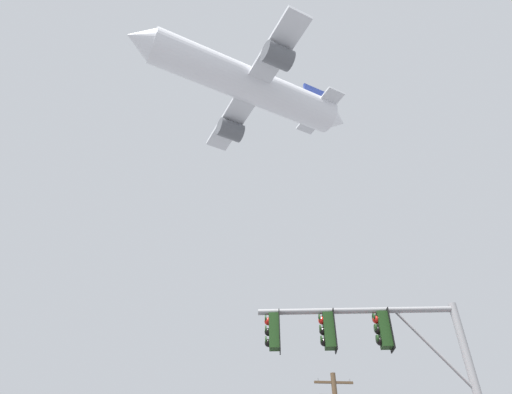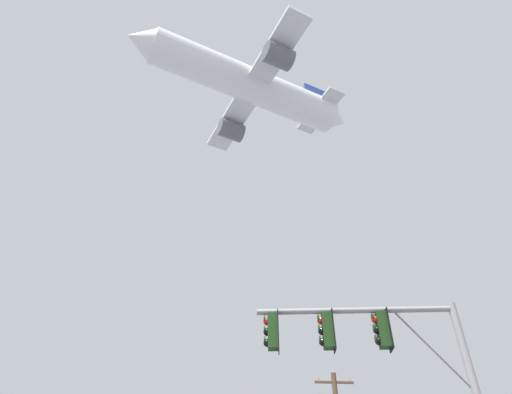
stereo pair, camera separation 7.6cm
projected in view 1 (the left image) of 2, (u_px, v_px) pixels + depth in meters
signal_pole_near at (384, 360)px, 10.62m from camera, size 5.15×0.86×6.15m
airplane at (247, 84)px, 48.84m from camera, size 26.11×20.16×7.36m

